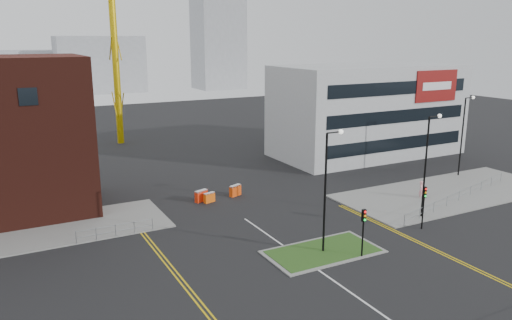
# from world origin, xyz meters

# --- Properties ---
(ground) EXTENTS (200.00, 200.00, 0.00)m
(ground) POSITION_xyz_m (0.00, 0.00, 0.00)
(ground) COLOR black
(ground) RESTS_ON ground
(pavement_right) EXTENTS (24.00, 10.00, 0.12)m
(pavement_right) POSITION_xyz_m (22.00, 14.00, 0.06)
(pavement_right) COLOR slate
(pavement_right) RESTS_ON ground
(island_kerb) EXTENTS (8.60, 4.60, 0.08)m
(island_kerb) POSITION_xyz_m (2.00, 8.00, 0.04)
(island_kerb) COLOR slate
(island_kerb) RESTS_ON ground
(grass_island) EXTENTS (8.00, 4.00, 0.12)m
(grass_island) POSITION_xyz_m (2.00, 8.00, 0.06)
(grass_island) COLOR #244918
(grass_island) RESTS_ON ground
(office_block) EXTENTS (25.00, 12.20, 12.00)m
(office_block) POSITION_xyz_m (26.01, 31.97, 6.00)
(office_block) COLOR #AAACAE
(office_block) RESTS_ON ground
(streetlamp_island) EXTENTS (1.46, 0.36, 9.18)m
(streetlamp_island) POSITION_xyz_m (2.22, 8.00, 5.41)
(streetlamp_island) COLOR black
(streetlamp_island) RESTS_ON ground
(streetlamp_right_near) EXTENTS (1.46, 0.36, 9.18)m
(streetlamp_right_near) POSITION_xyz_m (14.22, 10.00, 5.41)
(streetlamp_right_near) COLOR black
(streetlamp_right_near) RESTS_ON ground
(streetlamp_right_far) EXTENTS (1.46, 0.36, 9.18)m
(streetlamp_right_far) POSITION_xyz_m (28.22, 18.00, 5.41)
(streetlamp_right_far) COLOR black
(streetlamp_right_far) RESTS_ON ground
(traffic_light_island) EXTENTS (0.28, 0.33, 3.65)m
(traffic_light_island) POSITION_xyz_m (4.00, 5.98, 2.57)
(traffic_light_island) COLOR black
(traffic_light_island) RESTS_ON ground
(traffic_light_right) EXTENTS (0.28, 0.33, 3.65)m
(traffic_light_right) POSITION_xyz_m (12.00, 7.98, 2.57)
(traffic_light_right) COLOR black
(traffic_light_right) RESTS_ON ground
(railing_left) EXTENTS (6.05, 0.05, 1.10)m
(railing_left) POSITION_xyz_m (-11.00, 18.00, 0.74)
(railing_left) COLOR gray
(railing_left) RESTS_ON ground
(railing_right) EXTENTS (19.05, 5.05, 1.10)m
(railing_right) POSITION_xyz_m (20.50, 11.50, 0.78)
(railing_right) COLOR gray
(railing_right) RESTS_ON ground
(centre_line) EXTENTS (0.15, 30.00, 0.01)m
(centre_line) POSITION_xyz_m (0.00, 2.00, 0.01)
(centre_line) COLOR silver
(centre_line) RESTS_ON ground
(yellow_left_a) EXTENTS (0.12, 24.00, 0.01)m
(yellow_left_a) POSITION_xyz_m (-9.00, 10.00, 0.01)
(yellow_left_a) COLOR gold
(yellow_left_a) RESTS_ON ground
(yellow_left_b) EXTENTS (0.12, 24.00, 0.01)m
(yellow_left_b) POSITION_xyz_m (-8.70, 10.00, 0.01)
(yellow_left_b) COLOR gold
(yellow_left_b) RESTS_ON ground
(yellow_right_a) EXTENTS (0.12, 20.00, 0.01)m
(yellow_right_a) POSITION_xyz_m (9.50, 6.00, 0.01)
(yellow_right_a) COLOR gold
(yellow_right_a) RESTS_ON ground
(yellow_right_b) EXTENTS (0.12, 20.00, 0.01)m
(yellow_right_b) POSITION_xyz_m (9.80, 6.00, 0.01)
(yellow_right_b) COLOR gold
(yellow_right_b) RESTS_ON ground
(skyline_b) EXTENTS (24.00, 12.00, 16.00)m
(skyline_b) POSITION_xyz_m (10.00, 130.00, 8.00)
(skyline_b) COLOR gray
(skyline_b) RESTS_ON ground
(skyline_c) EXTENTS (14.00, 12.00, 28.00)m
(skyline_c) POSITION_xyz_m (45.00, 125.00, 14.00)
(skyline_c) COLOR gray
(skyline_c) RESTS_ON ground
(skyline_d) EXTENTS (30.00, 12.00, 12.00)m
(skyline_d) POSITION_xyz_m (-8.00, 140.00, 6.00)
(skyline_d) COLOR gray
(skyline_d) RESTS_ON ground
(pedestrian) EXTENTS (0.79, 0.75, 1.81)m
(pedestrian) POSITION_xyz_m (17.97, 13.93, 0.91)
(pedestrian) COLOR pink
(pedestrian) RESTS_ON ground
(barrier_left) EXTENTS (1.21, 0.69, 0.97)m
(barrier_left) POSITION_xyz_m (-1.00, 22.67, 0.52)
(barrier_left) COLOR #F85F0D
(barrier_left) RESTS_ON ground
(barrier_mid) EXTENTS (1.42, 0.90, 1.13)m
(barrier_mid) POSITION_xyz_m (-1.59, 23.28, 0.61)
(barrier_mid) COLOR #FF300E
(barrier_mid) RESTS_ON ground
(barrier_right) EXTENTS (1.39, 0.91, 1.12)m
(barrier_right) POSITION_xyz_m (2.10, 23.34, 0.61)
(barrier_right) COLOR #F3490D
(barrier_right) RESTS_ON ground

